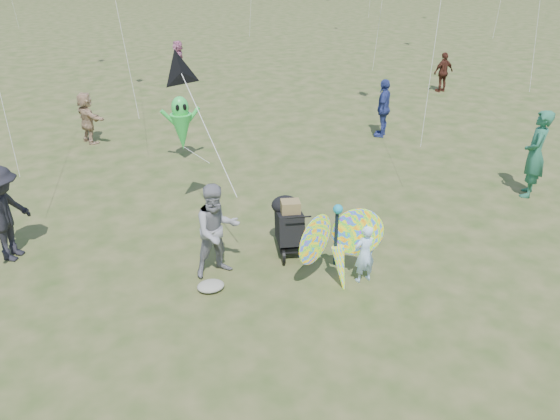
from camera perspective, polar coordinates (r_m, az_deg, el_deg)
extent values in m
plane|color=#51592B|center=(8.89, 4.43, -10.31)|extent=(160.00, 160.00, 0.00)
imported|color=#B3D9FE|center=(9.36, 8.84, -4.54)|extent=(0.42, 0.29, 1.08)
imported|color=gray|center=(9.37, -6.60, -2.14)|extent=(0.92, 0.77, 1.70)
ellipsoid|color=gray|center=(9.34, -7.25, -7.89)|extent=(0.46, 0.38, 0.15)
imported|color=black|center=(10.91, -26.82, -0.35)|extent=(1.16, 1.35, 1.81)
imported|color=navy|center=(16.48, 10.77, 10.43)|extent=(0.95, 1.03, 1.70)
imported|color=tan|center=(16.61, -19.51, 9.08)|extent=(0.95, 1.42, 1.47)
imported|color=#246247|center=(13.47, 25.11, 5.31)|extent=(0.85, 0.85, 2.00)
imported|color=#442016|center=(22.13, 16.70, 13.62)|extent=(0.90, 0.46, 1.48)
imported|color=#B6688C|center=(24.12, -10.56, 15.29)|extent=(0.69, 1.43, 1.48)
cube|color=black|center=(10.07, 0.98, -1.72)|extent=(0.62, 0.93, 0.71)
cube|color=black|center=(10.23, 0.97, -3.35)|extent=(0.54, 0.75, 0.10)
ellipsoid|color=black|center=(10.12, 0.52, 0.56)|extent=(0.51, 0.45, 0.33)
cylinder|color=black|center=(9.91, 0.34, -4.88)|extent=(0.11, 0.30, 0.30)
cylinder|color=black|center=(10.06, 2.93, -4.41)|extent=(0.11, 0.30, 0.30)
cylinder|color=black|center=(10.65, 0.15, -2.71)|extent=(0.09, 0.23, 0.22)
cylinder|color=black|center=(9.47, 1.99, -0.74)|extent=(0.44, 0.12, 0.03)
cube|color=olive|center=(9.84, 1.10, 0.25)|extent=(0.39, 0.34, 0.26)
ellipsoid|color=red|center=(8.91, 3.70, -3.14)|extent=(0.98, 0.71, 1.24)
ellipsoid|color=red|center=(9.20, 8.09, -2.35)|extent=(0.98, 0.71, 1.24)
cylinder|color=black|center=(9.09, 5.86, -2.96)|extent=(0.06, 0.06, 1.00)
cone|color=red|center=(9.27, 6.42, -6.43)|extent=(0.36, 0.49, 0.93)
sphere|color=teal|center=(8.82, 6.08, 0.09)|extent=(0.16, 0.16, 0.16)
cone|color=black|center=(10.31, -10.32, 13.97)|extent=(0.89, 0.62, 0.81)
cylinder|color=silver|center=(9.73, -7.52, 7.98)|extent=(0.52, 1.81, 1.79)
cone|color=green|center=(14.50, -10.20, 8.03)|extent=(0.56, 0.56, 0.95)
ellipsoid|color=green|center=(14.31, -10.41, 10.49)|extent=(0.44, 0.39, 0.57)
ellipsoid|color=black|center=(14.11, -10.67, 10.46)|extent=(0.10, 0.05, 0.17)
ellipsoid|color=black|center=(14.14, -9.94, 10.55)|extent=(0.10, 0.05, 0.17)
cylinder|color=green|center=(14.34, -11.52, 9.39)|extent=(0.43, 0.10, 0.49)
cylinder|color=green|center=(14.42, -9.14, 9.69)|extent=(0.43, 0.10, 0.49)
cylinder|color=silver|center=(14.56, -8.71, 5.71)|extent=(0.61, 0.41, 0.41)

